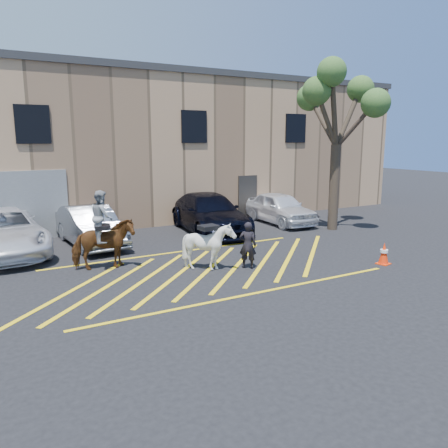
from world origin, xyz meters
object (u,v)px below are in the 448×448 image
handler (248,245)px  mounted_bay (103,238)px  car_white_pickup (1,232)px  traffic_cone (384,253)px  car_blue_suv (209,213)px  saddled_white (209,246)px  car_white_suv (280,208)px  car_silver_sedan (90,226)px  tree (338,100)px

handler → mounted_bay: 4.53m
car_white_pickup → traffic_cone: 13.16m
car_blue_suv → handler: car_blue_suv is taller
saddled_white → car_blue_suv: bearing=62.5°
saddled_white → car_white_suv: bearing=38.4°
car_silver_sedan → car_white_suv: (9.04, 0.08, 0.00)m
car_blue_suv → car_white_suv: bearing=8.0°
car_white_suv → tree: bearing=-60.4°
car_silver_sedan → handler: bearing=-61.6°
car_white_pickup → traffic_cone: size_ratio=7.90×
mounted_bay → traffic_cone: (8.13, -3.90, -0.64)m
traffic_cone → saddled_white: bearing=156.8°
car_white_pickup → handler: 8.78m
traffic_cone → car_blue_suv: bearing=109.5°
car_blue_suv → car_white_suv: (3.89, 0.08, -0.07)m
car_white_suv → mounted_bay: size_ratio=1.77×
car_blue_suv → saddled_white: bearing=-110.6°
car_blue_suv → car_white_suv: car_blue_suv is taller
car_white_pickup → tree: size_ratio=0.79×
saddled_white → traffic_cone: 5.75m
car_white_pickup → car_blue_suv: 8.21m
car_blue_suv → tree: 7.40m
tree → car_blue_suv: bearing=155.7°
car_silver_sedan → handler: (3.64, -5.57, -0.00)m
car_white_pickup → saddled_white: 7.61m
mounted_bay → tree: 11.65m
car_white_pickup → handler: car_white_pickup is taller
mounted_bay → tree: size_ratio=0.34×
car_blue_suv → traffic_cone: car_blue_suv is taller
traffic_cone → tree: size_ratio=0.10×
car_white_suv → car_white_pickup: bearing=-177.3°
handler → car_silver_sedan: bearing=-16.2°
car_white_suv → traffic_cone: 7.56m
car_white_pickup → car_white_suv: car_white_pickup is taller
car_white_suv → tree: size_ratio=0.60×
car_white_pickup → handler: (6.70, -5.67, -0.05)m
saddled_white → tree: tree is taller
car_silver_sedan → traffic_cone: size_ratio=6.22×
car_white_suv → mounted_bay: mounted_bay is taller
car_white_suv → handler: 7.82m
car_silver_sedan → mounted_bay: size_ratio=1.82×
car_white_pickup → mounted_bay: bearing=-56.3°
car_silver_sedan → saddled_white: bearing=-68.7°
car_silver_sedan → car_white_suv: car_white_suv is taller
car_silver_sedan → car_blue_suv: 5.15m
tree → traffic_cone: bearing=-116.0°
mounted_bay → car_silver_sedan: bearing=84.0°
mounted_bay → car_white_pickup: bearing=127.2°
car_blue_suv → tree: size_ratio=0.78×
car_blue_suv → car_white_pickup: bearing=-173.8°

